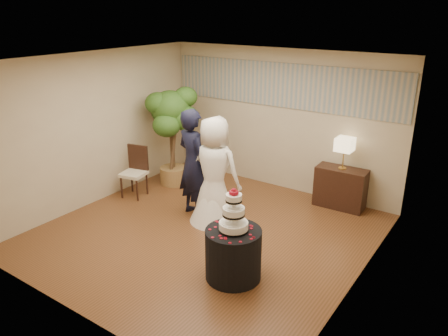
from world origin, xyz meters
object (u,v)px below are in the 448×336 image
Objects in this scene: bride at (215,171)px; cake_table at (233,254)px; ficus_tree at (172,136)px; console at (340,188)px; side_chair at (133,172)px; groom at (193,163)px; wedding_cake at (234,210)px; table_lamp at (344,153)px.

bride is 2.42× the size of cake_table.
cake_table is 3.69m from ficus_tree.
ficus_tree reaches higher than console.
ficus_tree is (-3.31, -0.88, 0.66)m from console.
ficus_tree reaches higher than side_chair.
groom reaches higher than wedding_cake.
groom is 3.34× the size of table_lamp.
ficus_tree reaches higher than bride.
console is (2.04, 1.78, -0.59)m from groom.
table_lamp is 0.28× the size of ficus_tree.
groom is 2.16m from cake_table.
cake_table is at bearing 0.00° from wedding_cake.
ficus_tree is (-2.93, 2.14, 0.01)m from wedding_cake.
wedding_cake is at bearing -99.08° from console.
groom reaches higher than side_chair.
groom is 2.12× the size of console.
groom is 2.07m from wedding_cake.
bride reaches higher than wedding_cake.
groom is at bearing -140.87° from console.
bride is at bearing -131.94° from table_lamp.
bride is at bearing 133.96° from wedding_cake.
side_chair is at bearing 18.77° from groom.
bride reaches higher than console.
bride is 1.96m from side_chair.
bride is 1.83m from cake_table.
wedding_cake is 3.38m from side_chair.
console is 1.57× the size of table_lamp.
cake_table is at bearing -36.16° from ficus_tree.
bride reaches higher than table_lamp.
groom is at bearing -35.41° from ficus_tree.
side_chair is (-3.12, 1.19, 0.14)m from cake_table.
console reaches higher than cake_table.
groom is at bearing -139.02° from table_lamp.
ficus_tree reaches higher than groom.
bride reaches higher than side_chair.
cake_table is 0.37× the size of ficus_tree.
groom reaches higher than cake_table.
ficus_tree is 1.11m from side_chair.
cake_table is 0.77× the size of side_chair.
table_lamp reaches higher than wedding_cake.
console is at bearing 0.00° from table_lamp.
wedding_cake is 3.62m from ficus_tree.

